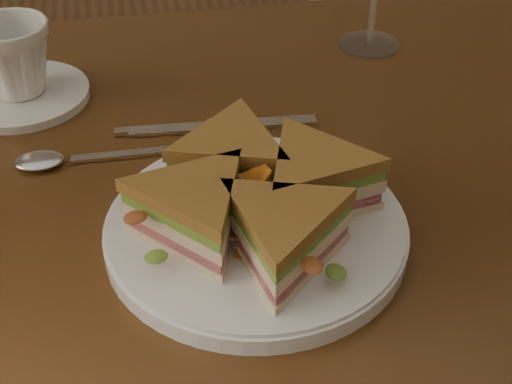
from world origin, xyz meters
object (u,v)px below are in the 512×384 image
(plate, at_px, (256,230))
(spoon, at_px, (63,160))
(knife, at_px, (210,127))
(sandwich_wedges, at_px, (256,197))
(table, at_px, (226,256))
(saucer, at_px, (22,95))
(coffee_cup, at_px, (14,58))

(plate, height_order, spoon, plate)
(knife, bearing_deg, sandwich_wedges, -81.31)
(table, height_order, sandwich_wedges, sandwich_wedges)
(sandwich_wedges, xyz_separation_m, knife, (-0.02, 0.18, -0.04))
(sandwich_wedges, bearing_deg, table, 100.03)
(sandwich_wedges, height_order, spoon, sandwich_wedges)
(knife, relative_size, saucer, 1.43)
(plate, xyz_separation_m, sandwich_wedges, (-0.00, 0.00, 0.04))
(plate, relative_size, sandwich_wedges, 1.04)
(plate, bearing_deg, table, 100.03)
(table, height_order, coffee_cup, coffee_cup)
(sandwich_wedges, distance_m, saucer, 0.36)
(knife, height_order, saucer, saucer)
(sandwich_wedges, height_order, knife, sandwich_wedges)
(sandwich_wedges, distance_m, coffee_cup, 0.35)
(plate, bearing_deg, knife, 94.84)
(sandwich_wedges, bearing_deg, spoon, 138.96)
(saucer, bearing_deg, sandwich_wedges, -52.67)
(table, height_order, plate, plate)
(spoon, bearing_deg, plate, -40.26)
(table, bearing_deg, plate, -79.97)
(plate, height_order, sandwich_wedges, sandwich_wedges)
(table, bearing_deg, saucer, 135.55)
(plate, height_order, saucer, plate)
(table, relative_size, spoon, 6.52)
(plate, distance_m, spoon, 0.22)
(sandwich_wedges, xyz_separation_m, saucer, (-0.21, 0.28, -0.04))
(table, xyz_separation_m, coffee_cup, (-0.20, 0.20, 0.15))
(spoon, relative_size, saucer, 1.22)
(plate, relative_size, saucer, 1.74)
(spoon, bearing_deg, sandwich_wedges, -40.26)
(spoon, xyz_separation_m, coffee_cup, (-0.05, 0.14, 0.05))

